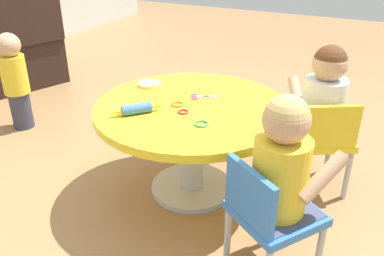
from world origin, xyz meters
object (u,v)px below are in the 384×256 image
child_chair_left (269,214)px  seated_child_right (324,95)px  armchair_dark (12,49)px  toddler_standing (15,79)px  child_chair_right (321,139)px  craft_scissors (200,97)px  rolling_pin (137,109)px  seated_child_left (283,161)px  craft_table (192,125)px

child_chair_left → seated_child_right: (0.74, -0.05, 0.23)m
armchair_dark → toddler_standing: bearing=-130.9°
child_chair_right → toddler_standing: toddler_standing is taller
craft_scissors → armchair_dark: bearing=72.3°
child_chair_left → toddler_standing: bearing=73.7°
seated_child_right → rolling_pin: 0.93m
seated_child_left → seated_child_right: (0.71, -0.02, 0.00)m
craft_table → child_chair_right: 0.67m
child_chair_left → child_chair_right: 0.71m
seated_child_left → craft_scissors: seated_child_left is taller
seated_child_left → rolling_pin: 0.76m
armchair_dark → toddler_standing: armchair_dark is taller
toddler_standing → craft_scissors: toddler_standing is taller
armchair_dark → child_chair_left: bearing=-114.2°
toddler_standing → seated_child_right: bearing=-84.9°
child_chair_right → rolling_pin: 0.96m
armchair_dark → craft_scissors: size_ratio=6.44×
craft_table → rolling_pin: rolling_pin is taller
armchair_dark → rolling_pin: (-1.00, -1.96, 0.22)m
armchair_dark → seated_child_left: bearing=-113.4°
seated_child_left → craft_scissors: 0.74m
child_chair_left → toddler_standing: (0.57, 1.94, 0.05)m
seated_child_right → toddler_standing: (-0.18, 1.99, -0.17)m
child_chair_left → seated_child_right: size_ratio=1.05×
child_chair_left → rolling_pin: 0.78m
toddler_standing → rolling_pin: (-0.36, -1.22, 0.16)m
seated_child_right → toddler_standing: size_ratio=0.76×
seated_child_left → seated_child_right: same height
armchair_dark → craft_scissors: bearing=-107.7°
child_chair_right → toddler_standing: size_ratio=0.80×
craft_table → craft_scissors: bearing=5.3°
craft_table → rolling_pin: bearing=136.5°
child_chair_left → armchair_dark: 2.94m
seated_child_left → rolling_pin: seated_child_left is taller
seated_child_left → rolling_pin: (0.17, 0.74, -0.01)m
rolling_pin → seated_child_right: bearing=-54.9°
craft_table → craft_scissors: craft_scissors is taller
child_chair_left → armchair_dark: size_ratio=0.59×
seated_child_left → child_chair_left: bearing=145.4°
toddler_standing → craft_scissors: 1.41m
craft_table → rolling_pin: size_ratio=5.22×
seated_child_right → seated_child_left: bearing=178.2°
seated_child_right → craft_scissors: (-0.22, 0.58, -0.03)m
craft_table → child_chair_left: bearing=-127.6°
armchair_dark → toddler_standing: size_ratio=1.36×
child_chair_right → seated_child_right: (0.03, 0.02, 0.23)m
toddler_standing → rolling_pin: bearing=-106.5°
child_chair_left → rolling_pin: size_ratio=2.89×
craft_scissors → child_chair_left: bearing=-134.0°
child_chair_left → craft_scissors: (0.52, 0.54, 0.20)m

